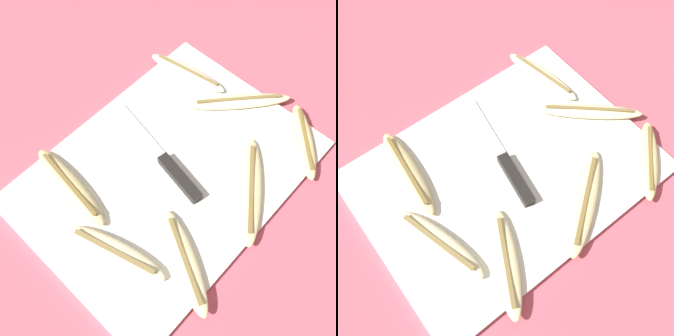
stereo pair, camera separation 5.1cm
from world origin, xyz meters
TOP-DOWN VIEW (x-y plane):
  - ground_plane at (0.00, 0.00)m, footprint 4.00×4.00m
  - cutting_board at (0.00, 0.00)m, footprint 0.51×0.38m
  - knife at (0.01, -0.00)m, footprint 0.06×0.25m
  - banana_ripe_center at (0.07, -0.13)m, footprint 0.19×0.15m
  - banana_pale_long at (-0.17, -0.04)m, footprint 0.09×0.19m
  - banana_bright_far at (0.19, 0.12)m, footprint 0.06×0.18m
  - banana_cream_curved at (0.20, 0.00)m, footprint 0.18×0.16m
  - banana_spotted_left at (-0.14, 0.10)m, footprint 0.06×0.19m
  - banana_soft_right at (-0.10, -0.13)m, footprint 0.12×0.18m
  - banana_golden_short at (0.21, -0.14)m, footprint 0.14×0.14m

SIDE VIEW (x-z plane):
  - ground_plane at x=0.00m, z-range 0.00..0.00m
  - cutting_board at x=0.00m, z-range 0.00..0.01m
  - knife at x=0.01m, z-range 0.01..0.03m
  - banana_cream_curved at x=0.20m, z-range 0.01..0.03m
  - banana_ripe_center at x=0.07m, z-range 0.01..0.03m
  - banana_bright_far at x=0.19m, z-range 0.01..0.03m
  - banana_soft_right at x=-0.10m, z-range 0.01..0.03m
  - banana_golden_short at x=0.21m, z-range 0.01..0.03m
  - banana_spotted_left at x=-0.14m, z-range 0.01..0.03m
  - banana_pale_long at x=-0.17m, z-range 0.01..0.03m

